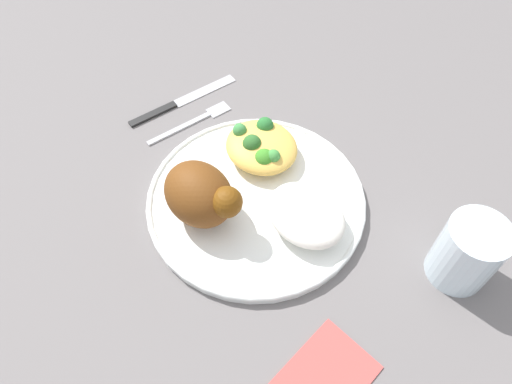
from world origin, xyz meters
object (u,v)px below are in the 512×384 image
Objects in this scene: rice_pile at (306,215)px; mac_cheese_with_broccoli at (261,146)px; plate at (256,200)px; water_glass at (467,252)px; roasted_chicken at (201,195)px; knife at (175,104)px; fork at (194,121)px.

mac_cheese_with_broccoli is (-0.12, 0.04, -0.00)m from rice_pile.
water_glass reaches higher than plate.
roasted_chicken is 0.23m from knife.
roasted_chicken is 1.03× the size of mac_cheese_with_broccoli.
knife is 0.47m from water_glass.
rice_pile is at bearing -150.45° from water_glass.
plate is at bearing -9.94° from fork.
knife is at bearing -172.43° from mac_cheese_with_broccoli.
fork is (-0.13, -0.02, -0.03)m from mac_cheese_with_broccoli.
roasted_chicken is at bearing -138.96° from rice_pile.
fork is 0.75× the size of knife.
water_glass is at bearing 34.22° from roasted_chicken.
plate is 0.27m from water_glass.
rice_pile is (0.07, 0.02, 0.03)m from plate.
fork is at bearing 177.19° from rice_pile.
knife is (-0.18, -0.02, -0.03)m from mac_cheese_with_broccoli.
plate is 0.08m from rice_pile.
mac_cheese_with_broccoli reaches higher than knife.
roasted_chicken reaches higher than fork.
rice_pile is 0.25m from fork.
rice_pile is 1.02× the size of mac_cheese_with_broccoli.
roasted_chicken reaches higher than mac_cheese_with_broccoli.
rice_pile is at bearing 14.56° from plate.
water_glass is at bearing 11.39° from mac_cheese_with_broccoli.
water_glass is (0.24, 0.11, 0.04)m from plate.
roasted_chicken is 0.13m from mac_cheese_with_broccoli.
water_glass reaches higher than knife.
mac_cheese_with_broccoli is 1.14× the size of water_glass.
water_glass is (0.29, 0.06, 0.01)m from mac_cheese_with_broccoli.
knife is (-0.05, 0.00, 0.00)m from fork.
rice_pile is at bearing 41.04° from roasted_chicken.
rice_pile reaches higher than fork.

